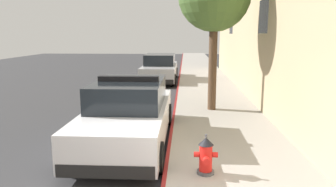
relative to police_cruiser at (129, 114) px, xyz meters
The scene contains 6 objects.
ground_plane 7.76m from the police_cruiser, 116.98° to the left, with size 30.45×60.00×0.20m, color #353538.
sidewalk_pavement 7.35m from the police_cruiser, 70.03° to the left, with size 2.87×60.00×0.13m, color #9E9991.
curb_painted_edge 6.99m from the police_cruiser, 81.53° to the left, with size 0.08×60.00×0.13m, color maroon.
police_cruiser is the anchor object (origin of this frame).
parked_car_silver_ahead 10.72m from the police_cruiser, 90.47° to the left, with size 1.94×4.84×1.56m.
fire_hydrant 2.69m from the police_cruiser, 48.43° to the right, with size 0.44×0.40×0.76m.
Camera 1 is at (0.32, -4.47, 2.69)m, focal length 34.15 mm.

